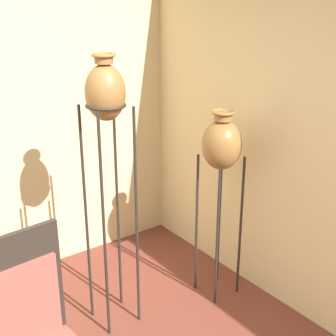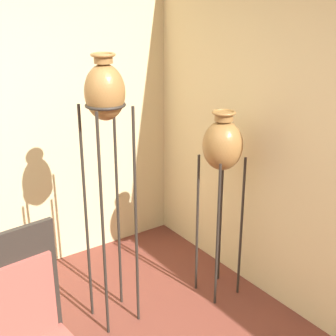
# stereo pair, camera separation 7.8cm
# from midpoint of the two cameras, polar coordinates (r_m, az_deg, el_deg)

# --- Properties ---
(vase_stand_tall) EXTENTS (0.27, 0.27, 1.92)m
(vase_stand_tall) POSITION_cam_midpoint_polar(r_m,az_deg,el_deg) (2.97, -8.34, 7.66)
(vase_stand_tall) COLOR #28231E
(vase_stand_tall) RESTS_ON ground_plane
(vase_stand_medium) EXTENTS (0.29, 0.29, 1.48)m
(vase_stand_medium) POSITION_cam_midpoint_polar(r_m,az_deg,el_deg) (3.40, 5.91, 2.38)
(vase_stand_medium) COLOR #28231E
(vase_stand_medium) RESTS_ON ground_plane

